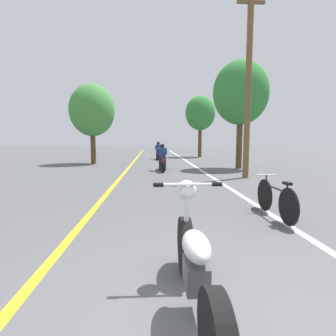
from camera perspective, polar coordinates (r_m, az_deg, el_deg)
The scene contains 11 objects.
ground_plane at distance 2.67m, azimuth 5.94°, elevation -29.95°, with size 120.00×120.00×0.00m, color #515154.
lane_stripe_center at distance 14.34m, azimuth -8.74°, elevation -0.14°, with size 0.14×48.00×0.01m, color yellow.
lane_stripe_edge at distance 14.49m, azimuth 6.52°, elevation -0.04°, with size 0.14×48.00×0.01m, color white.
utility_pole at distance 11.42m, azimuth 17.09°, elevation 17.29°, with size 1.10×0.24×7.45m.
roadside_tree_right_near at distance 15.01m, azimuth 15.55°, elevation 15.41°, with size 2.95×2.66×5.76m.
roadside_tree_right_far at distance 24.13m, azimuth 7.03°, elevation 11.70°, with size 2.66×2.40×5.47m.
roadside_tree_left at distance 17.90m, azimuth -16.21°, elevation 11.91°, with size 2.88×2.59×5.10m.
motorcycle_foreground at distance 2.54m, azimuth 5.86°, elevation -20.05°, with size 0.75×2.18×1.13m.
motorcycle_rider_lead at distance 13.23m, azimuth -1.23°, elevation 1.63°, with size 0.50×2.10×1.37m.
motorcycle_rider_far at distance 20.62m, azimuth -2.13°, elevation 3.35°, with size 0.50×2.03×1.41m.
bicycle_parked at distance 5.76m, azimuth 22.37°, elevation -6.27°, with size 0.44×1.73×0.82m.
Camera 1 is at (-0.37, -2.13, 1.58)m, focal length 28.00 mm.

